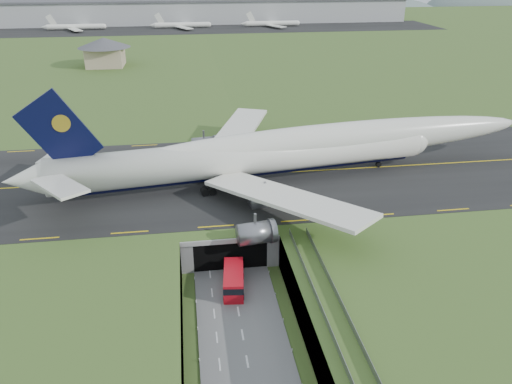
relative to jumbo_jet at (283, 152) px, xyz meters
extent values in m
plane|color=#426127|center=(-12.80, -30.12, -11.91)|extent=(900.00, 900.00, 0.00)
cube|color=gray|center=(-12.80, -30.12, -8.91)|extent=(800.00, 800.00, 6.00)
cube|color=slate|center=(-12.80, -37.62, -11.81)|extent=(12.00, 75.00, 0.20)
cube|color=black|center=(-12.80, 2.88, -5.82)|extent=(800.00, 44.00, 0.18)
cube|color=gray|center=(-12.80, -11.12, -6.41)|extent=(16.00, 22.00, 1.00)
cube|color=gray|center=(-19.80, -11.12, -8.91)|extent=(2.00, 22.00, 6.00)
cube|color=gray|center=(-5.80, -11.12, -8.91)|extent=(2.00, 22.00, 6.00)
cube|color=black|center=(-12.80, -16.12, -9.41)|extent=(12.00, 12.00, 5.00)
cube|color=#A8A8A3|center=(-12.80, -22.17, -6.31)|extent=(17.00, 0.50, 0.80)
cube|color=#A8A8A3|center=(-1.80, -48.62, -6.11)|extent=(3.00, 53.00, 0.50)
cube|color=gray|center=(-3.20, -48.62, -5.36)|extent=(0.06, 53.00, 1.00)
cube|color=gray|center=(-0.40, -48.62, -5.36)|extent=(0.06, 53.00, 1.00)
cylinder|color=#A8A8A3|center=(-1.80, -46.12, -9.11)|extent=(0.90, 0.90, 5.60)
cylinder|color=#A8A8A3|center=(-1.80, -34.12, -9.11)|extent=(0.90, 0.90, 5.60)
cylinder|color=white|center=(-7.60, -1.06, -0.35)|extent=(73.40, 16.89, 6.88)
sphere|color=white|center=(28.62, 3.98, -0.35)|extent=(7.61, 7.61, 6.75)
cone|color=white|center=(-47.03, -6.54, -0.35)|extent=(8.36, 7.52, 6.54)
ellipsoid|color=white|center=(11.96, 1.66, 1.20)|extent=(85.24, 18.00, 7.23)
ellipsoid|color=black|center=(27.56, 3.83, 0.51)|extent=(5.19, 3.65, 2.41)
cylinder|color=black|center=(-7.60, -1.06, -3.03)|extent=(69.23, 12.43, 2.89)
cube|color=white|center=(-7.84, 16.29, -1.42)|extent=(19.10, 32.71, 2.90)
cube|color=white|center=(-41.75, 2.34, 1.26)|extent=(8.61, 12.78, 1.10)
cube|color=white|center=(-3.10, -17.81, -1.42)|extent=(25.75, 30.06, 2.90)
cube|color=white|center=(-39.52, -13.64, 1.26)|extent=(10.87, 12.43, 1.10)
cube|color=black|center=(-40.10, -5.58, 7.72)|extent=(13.64, 2.52, 15.22)
cylinder|color=gold|center=(-39.57, -5.50, 9.33)|extent=(3.09, 1.16, 3.01)
cylinder|color=slate|center=(-8.24, 9.17, -4.76)|extent=(6.03, 4.29, 3.55)
cylinder|color=slate|center=(-14.83, 19.66, -4.76)|extent=(6.03, 4.29, 3.55)
cylinder|color=slate|center=(-5.42, -11.07, -4.76)|extent=(6.03, 4.29, 3.55)
cylinder|color=slate|center=(-8.90, -22.96, -4.76)|extent=(6.03, 4.29, 3.55)
cylinder|color=black|center=(21.38, 2.97, -5.14)|extent=(1.25, 0.70, 1.18)
cube|color=black|center=(-12.40, -1.72, -4.97)|extent=(7.43, 8.35, 1.51)
cube|color=red|center=(-12.88, -27.50, -10.12)|extent=(3.81, 8.22, 3.18)
cube|color=black|center=(-12.88, -27.50, -9.48)|extent=(3.89, 8.33, 1.06)
cube|color=black|center=(-12.88, -27.50, -11.44)|extent=(3.54, 7.67, 0.53)
cylinder|color=black|center=(-14.54, -29.99, -11.33)|extent=(0.47, 0.99, 0.95)
cylinder|color=black|center=(-13.96, -24.72, -11.33)|extent=(0.47, 0.99, 0.95)
cylinder|color=black|center=(-11.80, -30.28, -11.33)|extent=(0.47, 0.99, 0.95)
cylinder|color=black|center=(-11.22, -25.02, -11.33)|extent=(0.47, 0.99, 0.95)
cube|color=tan|center=(-49.89, 124.89, -2.07)|extent=(14.62, 14.62, 7.67)
cone|color=#4C4C51|center=(-49.89, 124.89, 3.68)|extent=(21.44, 21.44, 3.83)
cube|color=#B2B2B2|center=(-12.80, 269.88, 1.59)|extent=(300.00, 22.00, 15.00)
cube|color=#4C4C51|center=(-12.80, 269.88, 9.09)|extent=(302.00, 24.00, 1.20)
cube|color=black|center=(-12.80, 239.88, -5.77)|extent=(320.00, 50.00, 0.08)
cylinder|color=white|center=(-82.91, 244.88, -3.73)|extent=(34.00, 3.20, 3.20)
cylinder|color=white|center=(-17.52, 244.88, -3.73)|extent=(34.00, 3.20, 3.20)
cylinder|color=white|center=(40.55, 244.88, -3.73)|extent=(34.00, 3.20, 3.20)
ellipsoid|color=slate|center=(107.20, 399.88, -15.91)|extent=(260.00, 91.00, 44.00)
ellipsoid|color=slate|center=(307.20, 399.88, -15.91)|extent=(180.00, 63.00, 60.00)
camera|label=1|loc=(-18.58, -90.79, 34.56)|focal=35.00mm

